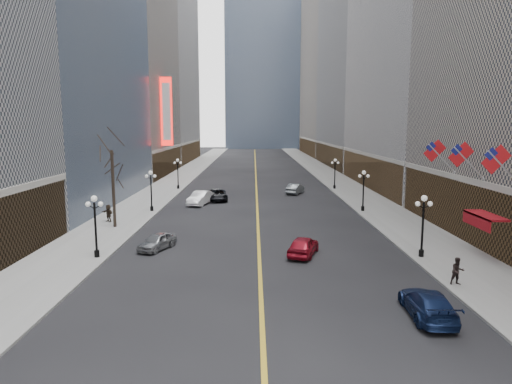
{
  "coord_description": "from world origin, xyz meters",
  "views": [
    {
      "loc": [
        -0.4,
        -2.11,
        9.63
      ],
      "look_at": [
        -0.31,
        16.79,
        6.85
      ],
      "focal_mm": 32.0,
      "sensor_mm": 36.0,
      "label": 1
    }
  ],
  "objects_px": {
    "streetlamp_west_1": "(95,220)",
    "car_sb_near": "(428,304)",
    "streetlamp_east_1": "(423,219)",
    "streetlamp_west_2": "(151,186)",
    "car_nb_near": "(157,241)",
    "streetlamp_east_3": "(335,170)",
    "car_sb_mid": "(303,246)",
    "car_sb_far": "(295,189)",
    "streetlamp_west_3": "(178,170)",
    "streetlamp_east_2": "(363,186)",
    "car_nb_mid": "(200,198)",
    "car_nb_far": "(217,195)"
  },
  "relations": [
    {
      "from": "streetlamp_west_1",
      "to": "car_sb_near",
      "type": "height_order",
      "value": "streetlamp_west_1"
    },
    {
      "from": "streetlamp_east_1",
      "to": "streetlamp_west_2",
      "type": "bearing_deg",
      "value": 142.67
    },
    {
      "from": "streetlamp_west_1",
      "to": "car_nb_near",
      "type": "height_order",
      "value": "streetlamp_west_1"
    },
    {
      "from": "streetlamp_east_3",
      "to": "car_nb_near",
      "type": "height_order",
      "value": "streetlamp_east_3"
    },
    {
      "from": "car_sb_mid",
      "to": "car_sb_far",
      "type": "bearing_deg",
      "value": -75.19
    },
    {
      "from": "streetlamp_west_2",
      "to": "streetlamp_west_3",
      "type": "bearing_deg",
      "value": 90.0
    },
    {
      "from": "streetlamp_east_2",
      "to": "streetlamp_east_1",
      "type": "bearing_deg",
      "value": -90.0
    },
    {
      "from": "car_nb_mid",
      "to": "car_sb_near",
      "type": "distance_m",
      "value": 36.43
    },
    {
      "from": "streetlamp_east_1",
      "to": "streetlamp_west_2",
      "type": "xyz_separation_m",
      "value": [
        -23.6,
        18.0,
        0.0
      ]
    },
    {
      "from": "streetlamp_east_3",
      "to": "streetlamp_west_2",
      "type": "height_order",
      "value": "same"
    },
    {
      "from": "car_nb_near",
      "to": "car_sb_near",
      "type": "distance_m",
      "value": 20.71
    },
    {
      "from": "streetlamp_west_1",
      "to": "car_nb_near",
      "type": "xyz_separation_m",
      "value": [
        3.85,
        2.52,
        -2.25
      ]
    },
    {
      "from": "streetlamp_east_3",
      "to": "car_nb_far",
      "type": "height_order",
      "value": "streetlamp_east_3"
    },
    {
      "from": "car_nb_far",
      "to": "car_sb_mid",
      "type": "bearing_deg",
      "value": -79.35
    },
    {
      "from": "streetlamp_east_3",
      "to": "car_sb_mid",
      "type": "distance_m",
      "value": 36.23
    },
    {
      "from": "streetlamp_west_3",
      "to": "car_nb_mid",
      "type": "distance_m",
      "value": 14.19
    },
    {
      "from": "car_sb_near",
      "to": "streetlamp_east_1",
      "type": "bearing_deg",
      "value": -105.97
    },
    {
      "from": "streetlamp_west_3",
      "to": "car_nb_mid",
      "type": "relative_size",
      "value": 0.91
    },
    {
      "from": "car_nb_mid",
      "to": "car_nb_far",
      "type": "relative_size",
      "value": 0.95
    },
    {
      "from": "streetlamp_east_2",
      "to": "car_sb_mid",
      "type": "distance_m",
      "value": 19.27
    },
    {
      "from": "streetlamp_west_2",
      "to": "car_sb_near",
      "type": "relative_size",
      "value": 0.93
    },
    {
      "from": "streetlamp_west_1",
      "to": "car_nb_far",
      "type": "height_order",
      "value": "streetlamp_west_1"
    },
    {
      "from": "streetlamp_west_2",
      "to": "car_nb_mid",
      "type": "height_order",
      "value": "streetlamp_west_2"
    },
    {
      "from": "car_sb_mid",
      "to": "streetlamp_west_3",
      "type": "bearing_deg",
      "value": -47.89
    },
    {
      "from": "car_sb_near",
      "to": "car_nb_near",
      "type": "bearing_deg",
      "value": -35.42
    },
    {
      "from": "car_nb_far",
      "to": "car_nb_mid",
      "type": "bearing_deg",
      "value": -128.43
    },
    {
      "from": "streetlamp_east_2",
      "to": "streetlamp_west_2",
      "type": "bearing_deg",
      "value": 180.0
    },
    {
      "from": "streetlamp_west_3",
      "to": "car_nb_far",
      "type": "height_order",
      "value": "streetlamp_west_3"
    },
    {
      "from": "car_sb_mid",
      "to": "car_sb_far",
      "type": "distance_m",
      "value": 30.83
    },
    {
      "from": "streetlamp_west_1",
      "to": "streetlamp_west_2",
      "type": "relative_size",
      "value": 1.0
    },
    {
      "from": "streetlamp_east_3",
      "to": "streetlamp_west_2",
      "type": "distance_m",
      "value": 29.68
    },
    {
      "from": "streetlamp_east_2",
      "to": "car_sb_near",
      "type": "distance_m",
      "value": 28.52
    },
    {
      "from": "streetlamp_east_1",
      "to": "streetlamp_west_1",
      "type": "relative_size",
      "value": 1.0
    },
    {
      "from": "streetlamp_east_3",
      "to": "streetlamp_west_3",
      "type": "distance_m",
      "value": 23.6
    },
    {
      "from": "streetlamp_east_1",
      "to": "streetlamp_west_3",
      "type": "relative_size",
      "value": 1.0
    },
    {
      "from": "car_nb_mid",
      "to": "car_nb_far",
      "type": "bearing_deg",
      "value": 74.83
    },
    {
      "from": "streetlamp_east_3",
      "to": "car_nb_mid",
      "type": "xyz_separation_m",
      "value": [
        -18.73,
        -13.16,
        -2.08
      ]
    },
    {
      "from": "streetlamp_west_3",
      "to": "car_sb_near",
      "type": "xyz_separation_m",
      "value": [
        20.17,
        -46.23,
        -2.2
      ]
    },
    {
      "from": "streetlamp_east_2",
      "to": "streetlamp_west_1",
      "type": "bearing_deg",
      "value": -142.67
    },
    {
      "from": "streetlamp_west_1",
      "to": "car_sb_near",
      "type": "distance_m",
      "value": 22.72
    },
    {
      "from": "streetlamp_east_2",
      "to": "streetlamp_west_3",
      "type": "bearing_deg",
      "value": 142.67
    },
    {
      "from": "streetlamp_east_3",
      "to": "car_nb_near",
      "type": "xyz_separation_m",
      "value": [
        -19.75,
        -33.48,
        -2.25
      ]
    },
    {
      "from": "car_nb_far",
      "to": "car_sb_near",
      "type": "distance_m",
      "value": 38.59
    },
    {
      "from": "streetlamp_east_2",
      "to": "car_nb_mid",
      "type": "bearing_deg",
      "value": 165.53
    },
    {
      "from": "streetlamp_west_1",
      "to": "car_sb_far",
      "type": "relative_size",
      "value": 1.03
    },
    {
      "from": "streetlamp_east_1",
      "to": "car_sb_mid",
      "type": "bearing_deg",
      "value": 174.31
    },
    {
      "from": "streetlamp_east_2",
      "to": "car_nb_far",
      "type": "xyz_separation_m",
      "value": [
        -16.9,
        7.93,
        -2.17
      ]
    },
    {
      "from": "streetlamp_west_2",
      "to": "car_nb_near",
      "type": "xyz_separation_m",
      "value": [
        3.85,
        -15.48,
        -2.25
      ]
    },
    {
      "from": "car_sb_mid",
      "to": "streetlamp_west_2",
      "type": "bearing_deg",
      "value": -29.79
    },
    {
      "from": "streetlamp_east_1",
      "to": "car_sb_mid",
      "type": "distance_m",
      "value": 8.83
    }
  ]
}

